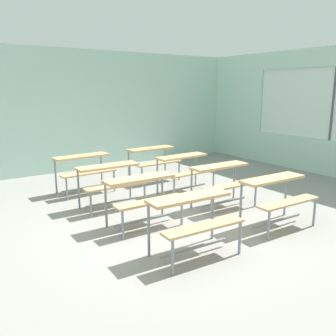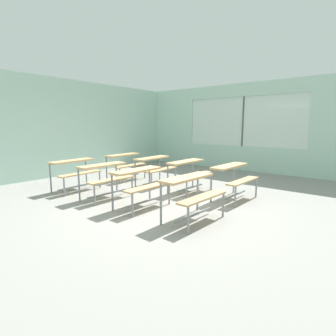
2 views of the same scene
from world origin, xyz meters
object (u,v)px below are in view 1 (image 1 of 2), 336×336
object	(u,v)px
desk_bench_r2c0	(111,176)
desk_bench_r1c1	(223,176)
desk_bench_r1c0	(143,190)
desk_bench_r2c1	(185,165)
desk_bench_r0c0	(194,212)
desk_bench_r3c1	(154,156)
desk_bench_r0c1	(278,191)
desk_bench_r3c0	(84,165)

from	to	relation	value
desk_bench_r2c0	desk_bench_r1c1	bearing A→B (deg)	-33.36
desk_bench_r2c0	desk_bench_r1c0	bearing A→B (deg)	-87.76
desk_bench_r1c1	desk_bench_r2c0	distance (m)	1.96
desk_bench_r2c1	desk_bench_r0c0	bearing A→B (deg)	-126.73
desk_bench_r3c1	desk_bench_r2c1	bearing A→B (deg)	-90.84
desk_bench_r2c0	desk_bench_r0c1	bearing A→B (deg)	-52.27
desk_bench_r0c1	desk_bench_r1c1	size ratio (longest dim) A/B	1.00
desk_bench_r2c0	desk_bench_r2c1	xyz separation A→B (m)	(1.62, -0.00, 0.00)
desk_bench_r1c1	desk_bench_r3c0	distance (m)	2.79
desk_bench_r0c1	desk_bench_r2c1	size ratio (longest dim) A/B	1.00
desk_bench_r0c0	desk_bench_r3c0	xyz separation A→B (m)	(-0.09, 3.39, 0.00)
desk_bench_r1c0	desk_bench_r1c1	xyz separation A→B (m)	(1.59, -0.04, 0.00)
desk_bench_r0c0	desk_bench_r2c0	xyz separation A→B (m)	(-0.05, 2.24, 0.00)
desk_bench_r0c0	desk_bench_r3c1	bearing A→B (deg)	68.29
desk_bench_r3c0	desk_bench_r3c1	world-z (taller)	same
desk_bench_r0c1	desk_bench_r3c1	xyz separation A→B (m)	(-0.06, 3.38, 0.00)
desk_bench_r1c1	desk_bench_r2c0	xyz separation A→B (m)	(-1.62, 1.10, 0.00)
desk_bench_r1c1	desk_bench_r2c1	distance (m)	1.10
desk_bench_r0c1	desk_bench_r2c1	distance (m)	2.23
desk_bench_r1c0	desk_bench_r1c1	world-z (taller)	same
desk_bench_r3c1	desk_bench_r0c0	bearing A→B (deg)	-116.17
desk_bench_r2c0	desk_bench_r3c0	world-z (taller)	same
desk_bench_r0c1	desk_bench_r1c1	xyz separation A→B (m)	(-0.05, 1.12, 0.00)
desk_bench_r2c0	desk_bench_r2c1	world-z (taller)	same
desk_bench_r1c0	desk_bench_r2c1	distance (m)	1.92
desk_bench_r1c0	desk_bench_r0c0	bearing A→B (deg)	-87.84
desk_bench_r3c0	desk_bench_r3c1	xyz separation A→B (m)	(1.64, 0.01, 0.00)
desk_bench_r2c1	desk_bench_r3c0	xyz separation A→B (m)	(-1.65, 1.15, 0.00)
desk_bench_r0c1	desk_bench_r1c1	bearing A→B (deg)	94.46
desk_bench_r1c1	desk_bench_r3c0	bearing A→B (deg)	128.03
desk_bench_r1c0	desk_bench_r2c0	distance (m)	1.06
desk_bench_r0c1	desk_bench_r3c0	world-z (taller)	same
desk_bench_r0c0	desk_bench_r3c0	bearing A→B (deg)	94.32
desk_bench_r0c1	desk_bench_r1c0	world-z (taller)	same
desk_bench_r3c1	desk_bench_r3c0	bearing A→B (deg)	178.63
desk_bench_r1c1	desk_bench_r2c1	bearing A→B (deg)	91.59
desk_bench_r1c1	desk_bench_r1c0	bearing A→B (deg)	-179.73
desk_bench_r1c0	desk_bench_r0c1	bearing A→B (deg)	-34.50
desk_bench_r0c0	desk_bench_r2c0	size ratio (longest dim) A/B	1.02
desk_bench_r3c0	desk_bench_r3c1	size ratio (longest dim) A/B	1.01
desk_bench_r1c1	desk_bench_r2c1	size ratio (longest dim) A/B	1.00
desk_bench_r3c0	desk_bench_r3c1	distance (m)	1.64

